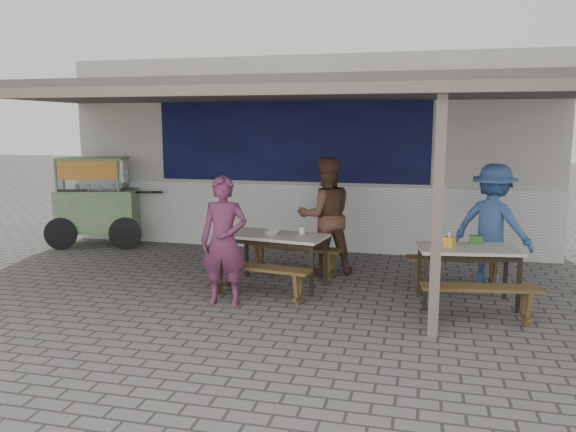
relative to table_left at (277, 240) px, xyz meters
The scene contains 17 objects.
ground 0.88m from the table_left, 111.39° to the right, with size 60.00×60.00×0.00m, color #625D58.
back_wall 3.23m from the table_left, 93.93° to the left, with size 9.00×1.28×3.50m.
warung_roof 2.09m from the table_left, 117.59° to the left, with size 9.00×4.21×2.81m.
table_left is the anchor object (origin of this frame).
bench_left_street 0.73m from the table_left, 98.90° to the right, with size 1.50×0.51×0.45m.
bench_left_wall 0.73m from the table_left, 81.10° to the left, with size 1.50×0.51×0.45m.
table_right 2.57m from the table_left, ahead, with size 1.32×0.85×0.75m.
bench_right_street 2.85m from the table_left, 19.17° to the right, with size 1.36×0.47×0.45m.
bench_right_wall 2.53m from the table_left, 10.80° to the left, with size 1.36×0.47×0.45m.
vendor_cart 4.43m from the table_left, 155.28° to the left, with size 1.97×1.22×1.67m.
patron_street_side 1.06m from the table_left, 114.50° to the right, with size 0.60×0.39×1.65m, color #612945.
patron_wall_side 1.05m from the table_left, 57.94° to the left, with size 0.87×0.68×1.79m, color brown.
patron_right_table 3.07m from the table_left, 14.99° to the left, with size 1.12×0.65×1.74m, color #3C5E9E.
tissue_box 2.35m from the table_left, ahead, with size 0.12×0.12×0.12m, color gold.
donation_box 2.68m from the table_left, ahead, with size 0.16×0.11×0.11m, color #2F682E.
condiment_jar 0.39m from the table_left, 24.95° to the left, with size 0.09×0.09×0.10m, color beige.
condiment_bowl 0.13m from the table_left, 161.11° to the right, with size 0.21×0.21×0.05m, color white.
Camera 1 is at (2.21, -6.96, 2.27)m, focal length 35.00 mm.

